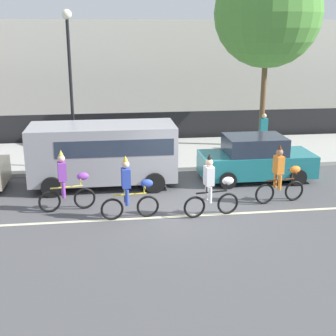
# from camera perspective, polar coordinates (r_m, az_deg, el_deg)

# --- Properties ---
(ground_plane) EXTENTS (80.00, 80.00, 0.00)m
(ground_plane) POSITION_cam_1_polar(r_m,az_deg,el_deg) (14.44, 2.11, -5.11)
(ground_plane) COLOR #4C4C4F
(road_centre_line) EXTENTS (36.00, 0.14, 0.01)m
(road_centre_line) POSITION_cam_1_polar(r_m,az_deg,el_deg) (13.98, 2.45, -5.85)
(road_centre_line) COLOR beige
(road_centre_line) RESTS_ON ground
(sidewalk_curb) EXTENTS (60.00, 5.00, 0.15)m
(sidewalk_curb) POSITION_cam_1_polar(r_m,az_deg,el_deg) (20.53, -0.92, 1.78)
(sidewalk_curb) COLOR #ADAAA3
(sidewalk_curb) RESTS_ON ground
(fence_line) EXTENTS (40.00, 0.08, 1.40)m
(fence_line) POSITION_cam_1_polar(r_m,az_deg,el_deg) (23.20, -1.76, 5.10)
(fence_line) COLOR black
(fence_line) RESTS_ON ground
(building_backdrop) EXTENTS (28.00, 8.00, 5.84)m
(building_backdrop) POSITION_cam_1_polar(r_m,az_deg,el_deg) (31.36, -4.26, 12.19)
(building_backdrop) COLOR beige
(building_backdrop) RESTS_ON ground
(parade_cyclist_purple) EXTENTS (1.71, 0.53, 1.92)m
(parade_cyclist_purple) POSITION_cam_1_polar(r_m,az_deg,el_deg) (14.43, -12.24, -1.95)
(parade_cyclist_purple) COLOR black
(parade_cyclist_purple) RESTS_ON ground
(parade_cyclist_cobalt) EXTENTS (1.72, 0.50, 1.92)m
(parade_cyclist_cobalt) POSITION_cam_1_polar(r_m,az_deg,el_deg) (13.54, -4.63, -2.86)
(parade_cyclist_cobalt) COLOR black
(parade_cyclist_cobalt) RESTS_ON ground
(parade_cyclist_zebra) EXTENTS (1.71, 0.52, 1.92)m
(parade_cyclist_zebra) POSITION_cam_1_polar(r_m,az_deg,el_deg) (13.75, 5.41, -2.57)
(parade_cyclist_zebra) COLOR black
(parade_cyclist_zebra) RESTS_ON ground
(parade_cyclist_orange) EXTENTS (1.71, 0.52, 1.92)m
(parade_cyclist_orange) POSITION_cam_1_polar(r_m,az_deg,el_deg) (15.20, 13.62, -1.09)
(parade_cyclist_orange) COLOR black
(parade_cyclist_orange) RESTS_ON ground
(parked_van_grey) EXTENTS (5.00, 2.22, 2.18)m
(parked_van_grey) POSITION_cam_1_polar(r_m,az_deg,el_deg) (16.42, -7.68, 2.16)
(parked_van_grey) COLOR #99999E
(parked_van_grey) RESTS_ON ground
(parked_car_teal) EXTENTS (4.10, 1.92, 1.64)m
(parked_car_teal) POSITION_cam_1_polar(r_m,az_deg,el_deg) (17.33, 10.64, 1.07)
(parked_car_teal) COLOR #1E727A
(parked_car_teal) RESTS_ON ground
(street_lamp_post) EXTENTS (0.36, 0.36, 5.86)m
(street_lamp_post) POSITION_cam_1_polar(r_m,az_deg,el_deg) (17.91, -11.88, 11.95)
(street_lamp_post) COLOR black
(street_lamp_post) RESTS_ON sidewalk_curb
(street_tree_near_lamp) EXTENTS (4.62, 4.62, 8.13)m
(street_tree_near_lamp) POSITION_cam_1_polar(r_m,az_deg,el_deg) (21.47, 12.08, 17.95)
(street_tree_near_lamp) COLOR brown
(street_tree_near_lamp) RESTS_ON sidewalk_curb
(pedestrian_onlooker) EXTENTS (0.32, 0.20, 1.62)m
(pedestrian_onlooker) POSITION_cam_1_polar(r_m,az_deg,el_deg) (21.16, 11.56, 4.50)
(pedestrian_onlooker) COLOR #33333D
(pedestrian_onlooker) RESTS_ON sidewalk_curb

